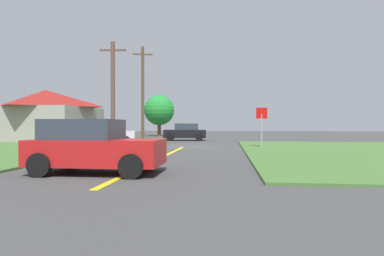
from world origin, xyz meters
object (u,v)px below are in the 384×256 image
at_px(stop_sign, 262,120).
at_px(utility_pole_near, 113,92).
at_px(oak_tree_left, 159,110).
at_px(car_behind_on_main_road, 94,147).
at_px(utility_pole_mid, 143,93).
at_px(parked_car_near_building, 109,134).
at_px(car_approaching_junction, 185,132).
at_px(barn, 45,116).

xyz_separation_m(stop_sign, utility_pole_near, (-9.96, 0.79, 1.95)).
distance_m(utility_pole_near, oak_tree_left, 20.85).
bearing_deg(car_behind_on_main_road, stop_sign, 61.74).
height_order(utility_pole_mid, oak_tree_left, utility_pole_mid).
distance_m(parked_car_near_building, car_behind_on_main_road, 14.51).
bearing_deg(utility_pole_near, car_behind_on_main_road, -72.27).
bearing_deg(car_behind_on_main_road, utility_pole_mid, 101.03).
relative_size(car_behind_on_main_road, utility_pole_near, 0.54).
bearing_deg(car_approaching_junction, barn, 7.92).
xyz_separation_m(car_behind_on_main_road, utility_pole_near, (-3.86, 12.07, 2.92)).
relative_size(stop_sign, car_behind_on_main_road, 0.66).
bearing_deg(barn, utility_pole_near, -35.21).
distance_m(parked_car_near_building, utility_pole_near, 3.47).
bearing_deg(stop_sign, car_behind_on_main_road, 61.17).
xyz_separation_m(stop_sign, car_behind_on_main_road, (-6.10, -11.28, -0.97)).
relative_size(utility_pole_mid, oak_tree_left, 1.56).
bearing_deg(car_behind_on_main_road, car_approaching_junction, 90.27).
height_order(parked_car_near_building, car_approaching_junction, same).
distance_m(car_approaching_junction, utility_pole_mid, 5.47).
height_order(car_approaching_junction, utility_pole_mid, utility_pole_mid).
bearing_deg(parked_car_near_building, car_behind_on_main_road, -79.17).
distance_m(car_behind_on_main_road, barn, 21.96).
height_order(utility_pole_near, barn, utility_pole_near).
relative_size(car_approaching_junction, utility_pole_near, 0.57).
distance_m(parked_car_near_building, oak_tree_left, 19.36).
bearing_deg(oak_tree_left, stop_sign, -62.52).
bearing_deg(parked_car_near_building, car_approaching_junction, 49.00).
distance_m(stop_sign, utility_pole_near, 10.18).
relative_size(parked_car_near_building, utility_pole_near, 0.57).
height_order(car_approaching_junction, oak_tree_left, oak_tree_left).
bearing_deg(utility_pole_near, barn, 144.79).
relative_size(parked_car_near_building, barn, 0.47).
bearing_deg(oak_tree_left, barn, -116.10).
bearing_deg(parked_car_near_building, barn, 141.63).
bearing_deg(oak_tree_left, car_approaching_junction, -66.64).
xyz_separation_m(stop_sign, barn, (-18.48, 6.80, 0.55)).
distance_m(car_approaching_junction, utility_pole_near, 10.23).
relative_size(stop_sign, utility_pole_near, 0.36).
height_order(car_behind_on_main_road, oak_tree_left, oak_tree_left).
distance_m(parked_car_near_building, car_approaching_junction, 8.79).
xyz_separation_m(car_behind_on_main_road, utility_pole_mid, (-3.71, 19.26, 3.62)).
bearing_deg(car_approaching_junction, stop_sign, 116.16).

